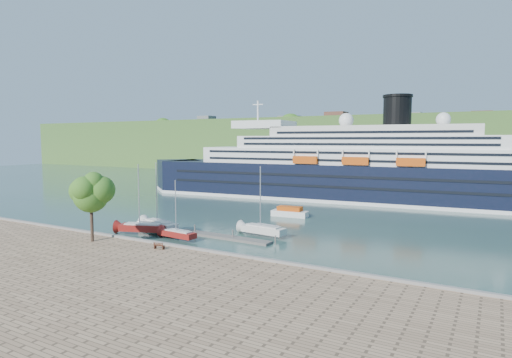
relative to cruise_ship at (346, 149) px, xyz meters
name	(u,v)px	position (x,y,z in m)	size (l,w,h in m)	color
ground	(146,249)	(-8.68, -58.37, -12.35)	(400.00, 400.00, 0.00)	#284841
far_hillside	(389,146)	(-8.68, 86.63, -0.35)	(400.00, 50.00, 24.00)	#2D5321
quay_coping	(145,241)	(-8.68, -58.57, -11.20)	(220.00, 0.50, 0.30)	slate
cruise_ship	(346,149)	(0.00, 0.00, 0.00)	(110.00, 16.02, 24.70)	black
park_bench	(159,245)	(-4.35, -60.50, -10.89)	(1.44, 0.59, 0.92)	#4F2516
promenade_tree	(91,204)	(-14.98, -61.78, -6.31)	(6.09, 6.09, 10.08)	#366A1C
floating_pontoon	(223,237)	(-3.22, -48.08, -12.17)	(16.07, 1.96, 0.36)	slate
sailboat_white_near	(159,199)	(-14.54, -49.26, -7.11)	(8.11, 2.25, 10.48)	silver
sailboat_red	(178,212)	(-8.19, -52.26, -8.19)	(6.45, 1.79, 8.33)	maroon
sailboat_white_far	(263,203)	(1.56, -44.30, -7.31)	(7.80, 2.17, 10.08)	silver
tender_launch	(290,211)	(-2.12, -26.96, -11.39)	(6.96, 2.38, 1.92)	#C7470B
sailboat_extra	(142,201)	(-15.21, -52.14, -7.19)	(8.00, 2.22, 10.33)	maroon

